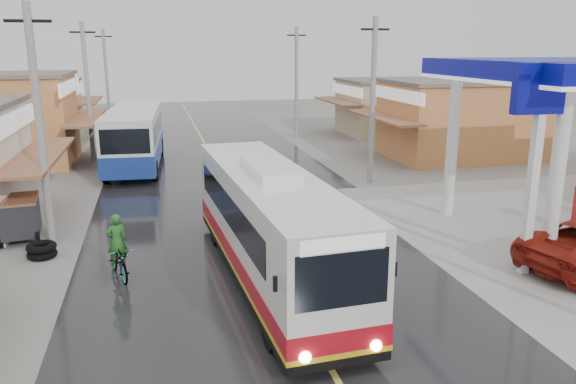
% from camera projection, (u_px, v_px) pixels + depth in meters
% --- Properties ---
extents(ground, '(120.00, 120.00, 0.00)m').
position_uv_depth(ground, '(322.00, 354.00, 12.47)').
color(ground, slate).
rests_on(ground, ground).
extents(road, '(12.00, 90.00, 0.02)m').
position_uv_depth(road, '(231.00, 190.00, 26.59)').
color(road, black).
rests_on(road, ground).
extents(centre_line, '(0.15, 90.00, 0.01)m').
position_uv_depth(centre_line, '(231.00, 190.00, 26.59)').
color(centre_line, '#D8CC4C').
rests_on(centre_line, road).
extents(shopfronts_right, '(11.00, 44.00, 4.80)m').
position_uv_depth(shopfronts_right, '(547.00, 188.00, 27.13)').
color(shopfronts_right, beige).
rests_on(shopfronts_right, ground).
extents(utility_poles_left, '(1.60, 50.00, 8.00)m').
position_uv_depth(utility_poles_left, '(78.00, 194.00, 25.96)').
color(utility_poles_left, gray).
rests_on(utility_poles_left, ground).
extents(utility_poles_right, '(1.60, 36.00, 8.00)m').
position_uv_depth(utility_poles_right, '(369.00, 182.00, 28.16)').
color(utility_poles_right, gray).
rests_on(utility_poles_right, ground).
extents(coach_bus, '(3.12, 11.11, 3.43)m').
position_uv_depth(coach_bus, '(269.00, 225.00, 16.13)').
color(coach_bus, silver).
rests_on(coach_bus, road).
extents(second_bus, '(3.21, 9.91, 3.24)m').
position_uv_depth(second_bus, '(135.00, 137.00, 31.09)').
color(second_bus, silver).
rests_on(second_bus, road).
extents(cyclist, '(1.16, 1.97, 2.00)m').
position_uv_depth(cyclist, '(118.00, 257.00, 16.44)').
color(cyclist, black).
rests_on(cyclist, ground).
extents(tricycle_near, '(1.54, 2.02, 1.54)m').
position_uv_depth(tricycle_near, '(20.00, 216.00, 19.58)').
color(tricycle_near, '#26262D').
rests_on(tricycle_near, ground).
extents(tyre_stack, '(0.94, 0.94, 0.48)m').
position_uv_depth(tyre_stack, '(42.00, 250.00, 18.13)').
color(tyre_stack, black).
rests_on(tyre_stack, ground).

